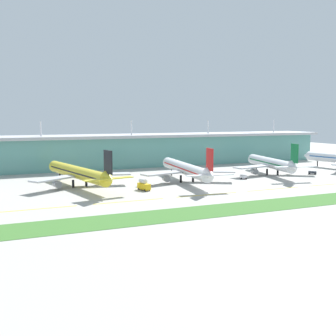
{
  "coord_description": "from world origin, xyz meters",
  "views": [
    {
      "loc": [
        -86.47,
        -155.58,
        31.84
      ],
      "look_at": [
        -3.96,
        32.08,
        7.0
      ],
      "focal_mm": 44.64,
      "sensor_mm": 36.0,
      "label": 1
    }
  ],
  "objects": [
    {
      "name": "ground_plane",
      "position": [
        0.0,
        0.0,
        0.0
      ],
      "size": [
        600.0,
        600.0,
        0.0
      ],
      "primitive_type": "plane",
      "color": "#A8A59E"
    },
    {
      "name": "terminal_building",
      "position": [
        -0.0,
        104.82,
        10.6
      ],
      "size": [
        288.0,
        34.0,
        29.8
      ],
      "color": "#5B9E93",
      "rests_on": "ground"
    },
    {
      "name": "airliner_near_middle",
      "position": [
        -47.62,
        35.81,
        6.46
      ],
      "size": [
        47.92,
        70.64,
        18.9
      ],
      "color": "yellow",
      "rests_on": "ground"
    },
    {
      "name": "airliner_center",
      "position": [
        4.45,
        28.98,
        6.46
      ],
      "size": [
        48.45,
        70.16,
        18.9
      ],
      "color": "white",
      "rests_on": "ground"
    },
    {
      "name": "airliner_far_middle",
      "position": [
        59.38,
        32.72,
        6.44
      ],
      "size": [
        47.8,
        59.12,
        18.9
      ],
      "color": "silver",
      "rests_on": "ground"
    },
    {
      "name": "taxiway_stripe_west",
      "position": [
        -71.0,
        -6.16,
        0.02
      ],
      "size": [
        28.0,
        0.7,
        0.04
      ],
      "primitive_type": "cube",
      "color": "yellow",
      "rests_on": "ground"
    },
    {
      "name": "taxiway_stripe_mid_west",
      "position": [
        -37.0,
        -6.16,
        0.02
      ],
      "size": [
        28.0,
        0.7,
        0.04
      ],
      "primitive_type": "cube",
      "color": "yellow",
      "rests_on": "ground"
    },
    {
      "name": "taxiway_stripe_centre",
      "position": [
        -3.0,
        -6.16,
        0.02
      ],
      "size": [
        28.0,
        0.7,
        0.04
      ],
      "primitive_type": "cube",
      "color": "yellow",
      "rests_on": "ground"
    },
    {
      "name": "taxiway_stripe_mid_east",
      "position": [
        31.0,
        -6.16,
        0.02
      ],
      "size": [
        28.0,
        0.7,
        0.04
      ],
      "primitive_type": "cube",
      "color": "yellow",
      "rests_on": "ground"
    },
    {
      "name": "taxiway_stripe_east",
      "position": [
        65.0,
        -6.16,
        0.02
      ],
      "size": [
        28.0,
        0.7,
        0.04
      ],
      "primitive_type": "cube",
      "color": "yellow",
      "rests_on": "ground"
    },
    {
      "name": "grass_verge",
      "position": [
        0.0,
        -33.38,
        0.05
      ],
      "size": [
        300.0,
        18.0,
        0.1
      ],
      "primitive_type": "cube",
      "color": "#3D702D",
      "rests_on": "ground"
    },
    {
      "name": "pushback_tug",
      "position": [
        82.11,
        25.2,
        1.1
      ],
      "size": [
        4.85,
        4.76,
        1.85
      ],
      "color": "#333842",
      "rests_on": "ground"
    },
    {
      "name": "baggage_cart",
      "position": [
        35.85,
        25.06,
        1.26
      ],
      "size": [
        4.02,
        3.16,
        2.48
      ],
      "color": "silver",
      "rests_on": "ground"
    },
    {
      "name": "fuel_truck",
      "position": [
        -23.24,
        14.77,
        2.26
      ],
      "size": [
        4.09,
        7.59,
        4.95
      ],
      "color": "gold",
      "rests_on": "ground"
    }
  ]
}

